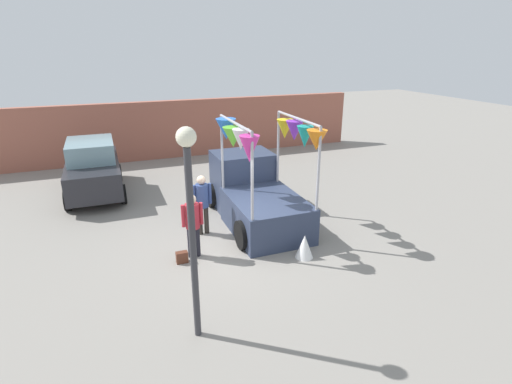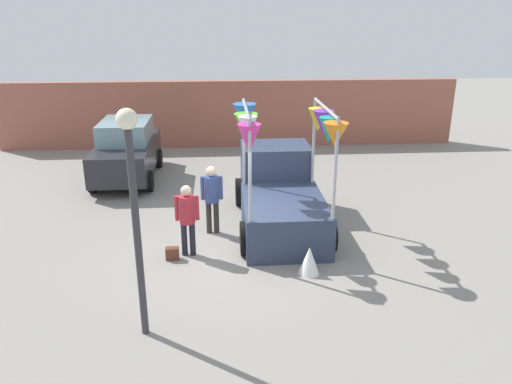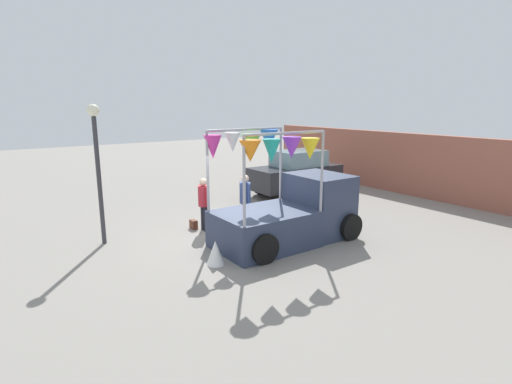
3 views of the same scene
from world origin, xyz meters
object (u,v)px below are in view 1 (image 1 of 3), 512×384
Objects in this scene: person_customer at (193,220)px; handbag at (182,257)px; person_vendor at (202,199)px; parked_car at (93,168)px; folded_kite_bundle_white at (304,246)px; vendor_truck at (254,189)px; street_lamp at (190,208)px.

handbag is at bearing -150.26° from person_customer.
person_vendor is 6.06× the size of handbag.
folded_kite_bundle_white is at bearing -54.36° from parked_car.
person_vendor is at bearing 65.71° from person_customer.
person_vendor is at bearing -163.67° from vendor_truck.
person_customer is 2.81m from folded_kite_bundle_white.
person_customer is at bearing 29.74° from handbag.
vendor_truck is 2.53× the size of person_customer.
person_customer reaches higher than folded_kite_bundle_white.
person_customer is (2.25, -5.61, 0.04)m from parked_car.
street_lamp is at bearing -121.76° from vendor_truck.
person_vendor reaches higher than folded_kite_bundle_white.
handbag is (1.90, -5.81, -0.80)m from parked_car.
vendor_truck is 6.88× the size of folded_kite_bundle_white.
vendor_truck is at bearing -41.74° from parked_car.
parked_car reaches higher than person_customer.
parked_car is at bearing 111.81° from person_customer.
vendor_truck reaches higher than parked_car.
person_vendor is (0.52, 1.16, 0.04)m from person_customer.
person_customer is 0.94m from handbag.
handbag is 0.07× the size of street_lamp.
folded_kite_bundle_white is at bearing -83.18° from vendor_truck.
vendor_truck reaches higher than person_customer.
street_lamp is (1.67, -8.45, 1.55)m from parked_car.
folded_kite_bundle_white is at bearing -22.30° from person_customer.
handbag is at bearing -122.74° from person_vendor.
person_customer is 0.43× the size of street_lamp.
vendor_truck is 5.96m from parked_car.
folded_kite_bundle_white is (0.32, -2.68, -0.63)m from vendor_truck.
street_lamp reaches higher than person_customer.
person_customer is 2.72× the size of folded_kite_bundle_white.
parked_car is 14.29× the size of handbag.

